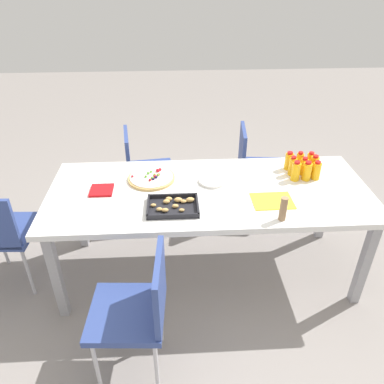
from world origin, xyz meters
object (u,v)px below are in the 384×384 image
object	(u,v)px
chair_far_right	(139,307)
juice_bottle_6	(316,171)
plate_stack	(212,181)
chair_near_left	(254,164)
chair_end	(0,231)
juice_bottle_3	(314,165)
juice_bottle_2	(289,161)
cardboard_tube	(283,209)
snack_tray	(173,206)
juice_bottle_4	(304,167)
juice_bottle_0	(310,161)
party_table	(209,197)
juice_bottle_7	(307,171)
fruit_pizza	(152,178)
juice_bottle_5	(292,166)
juice_bottle_1	(299,161)
juice_bottle_8	(296,171)
chair_near_right	(143,167)
napkin_stack	(102,190)
paper_folder	(272,201)

from	to	relation	value
chair_far_right	juice_bottle_6	distance (m)	1.52
plate_stack	chair_near_left	bearing A→B (deg)	-123.48
chair_end	juice_bottle_3	distance (m)	2.23
chair_far_right	juice_bottle_3	xyz separation A→B (m)	(-1.21, -0.95, 0.30)
juice_bottle_2	cardboard_tube	size ratio (longest dim) A/B	0.89
juice_bottle_2	cardboard_tube	world-z (taller)	cardboard_tube
snack_tray	juice_bottle_4	bearing A→B (deg)	-158.33
chair_far_right	juice_bottle_0	bearing A→B (deg)	-46.34
chair_end	juice_bottle_6	size ratio (longest dim) A/B	5.98
juice_bottle_6	chair_end	bearing A→B (deg)	4.70
juice_bottle_3	party_table	bearing A→B (deg)	12.76
chair_near_left	juice_bottle_7	distance (m)	0.78
juice_bottle_7	fruit_pizza	world-z (taller)	juice_bottle_7
juice_bottle_6	cardboard_tube	size ratio (longest dim) A/B	0.90
juice_bottle_5	plate_stack	xyz separation A→B (m)	(0.58, 0.08, -0.06)
juice_bottle_1	juice_bottle_8	xyz separation A→B (m)	(0.07, 0.16, 0.00)
chair_near_right	juice_bottle_3	distance (m)	1.44
juice_bottle_5	chair_near_left	bearing A→B (deg)	-78.31
fruit_pizza	juice_bottle_6	bearing A→B (deg)	177.19
juice_bottle_2	juice_bottle_8	size ratio (longest dim) A/B	0.94
chair_near_left	juice_bottle_0	xyz separation A→B (m)	(-0.28, 0.54, 0.30)
juice_bottle_8	plate_stack	bearing A→B (deg)	0.19
plate_stack	juice_bottle_8	bearing A→B (deg)	-179.81
juice_bottle_4	juice_bottle_6	world-z (taller)	juice_bottle_6
juice_bottle_4	chair_near_right	bearing A→B (deg)	-26.63
juice_bottle_6	juice_bottle_4	bearing A→B (deg)	-46.25
juice_bottle_2	juice_bottle_5	world-z (taller)	juice_bottle_5
juice_bottle_5	plate_stack	bearing A→B (deg)	7.69
juice_bottle_2	juice_bottle_3	distance (m)	0.18
juice_bottle_0	fruit_pizza	xyz separation A→B (m)	(1.16, 0.09, -0.05)
juice_bottle_7	juice_bottle_4	bearing A→B (deg)	-92.32
juice_bottle_7	snack_tray	bearing A→B (deg)	17.60
chair_near_left	juice_bottle_2	xyz separation A→B (m)	(-0.12, 0.52, 0.30)
juice_bottle_3	fruit_pizza	world-z (taller)	juice_bottle_3
chair_end	juice_bottle_7	size ratio (longest dim) A/B	5.82
napkin_stack	party_table	bearing A→B (deg)	178.26
juice_bottle_3	juice_bottle_6	bearing A→B (deg)	84.71
chair_near_left	plate_stack	bearing A→B (deg)	-27.62
snack_tray	paper_folder	distance (m)	0.64
juice_bottle_4	plate_stack	world-z (taller)	juice_bottle_4
juice_bottle_6	plate_stack	bearing A→B (deg)	0.63
juice_bottle_4	paper_folder	world-z (taller)	juice_bottle_4
juice_bottle_0	cardboard_tube	size ratio (longest dim) A/B	0.89
napkin_stack	chair_far_right	bearing A→B (deg)	109.51
juice_bottle_0	juice_bottle_2	xyz separation A→B (m)	(0.16, -0.01, 0.00)
chair_far_right	juice_bottle_7	size ratio (longest dim) A/B	5.82
chair_end	juice_bottle_2	bearing A→B (deg)	12.02
chair_far_right	plate_stack	world-z (taller)	chair_far_right
chair_end	juice_bottle_2	distance (m)	2.08
chair_near_left	cardboard_tube	world-z (taller)	cardboard_tube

